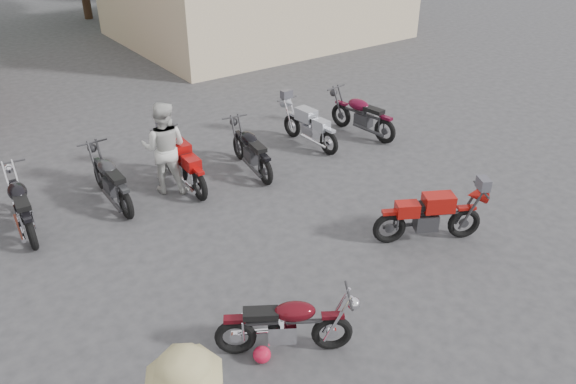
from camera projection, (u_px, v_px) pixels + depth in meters
ground at (333, 339)px, 7.72m from camera, size 90.00×90.00×0.00m
vintage_motorcycle at (287, 321)px, 7.29m from camera, size 1.80×1.43×1.02m
sportbike at (431, 214)px, 9.59m from camera, size 1.91×1.42×1.07m
helmet at (262, 355)px, 7.32m from camera, size 0.32×0.32×0.22m
person_light at (165, 148)px, 10.97m from camera, size 1.15×1.11×1.87m
row_bike_2 at (21, 203)px, 9.88m from camera, size 0.76×1.93×1.10m
row_bike_3 at (110, 178)px, 10.72m from camera, size 0.64×1.88×1.09m
row_bike_4 at (183, 161)px, 11.33m from camera, size 0.71×1.94×1.11m
row_bike_5 at (251, 148)px, 11.92m from camera, size 0.87×1.92×1.07m
row_bike_6 at (309, 124)px, 13.10m from camera, size 0.71×1.84×1.05m
row_bike_7 at (362, 113)px, 13.64m from camera, size 0.88×1.99×1.11m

